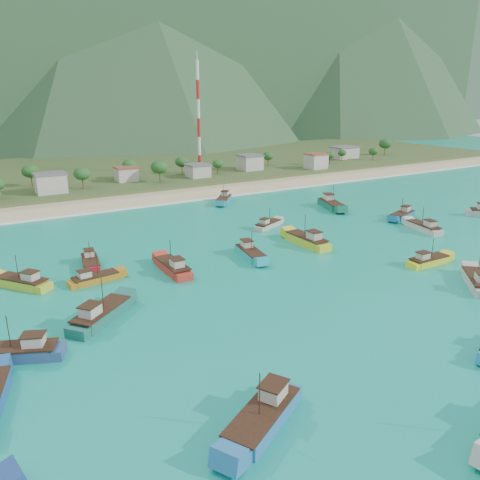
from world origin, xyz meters
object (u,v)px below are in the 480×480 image
radio_tower (199,118)px  boat_4 (91,263)px  boat_15 (263,418)px  boat_11 (402,216)px  boat_21 (478,282)px  boat_18 (428,261)px  boat_25 (331,205)px  boat_12 (95,279)px  boat_24 (101,316)px  boat_8 (307,241)px  boat_14 (23,283)px  boat_20 (268,225)px  boat_0 (19,353)px  boat_19 (250,254)px  boat_16 (224,200)px  boat_23 (173,268)px  boat_7 (424,228)px

radio_tower → boat_4: size_ratio=4.29×
boat_4 → boat_15: boat_15 is taller
boat_11 → boat_21: (-26.07, -38.95, 0.09)m
boat_18 → boat_25: size_ratio=0.74×
boat_12 → boat_25: bearing=99.2°
radio_tower → boat_12: bearing=-125.9°
boat_24 → boat_15: bearing=-25.3°
boat_8 → boat_24: (-49.07, -13.09, -0.05)m
boat_8 → boat_14: 57.64m
boat_20 → boat_21: boat_21 is taller
boat_25 → boat_15: bearing=63.1°
boat_8 → boat_11: bearing=7.7°
boat_12 → boat_18: (58.62, -24.39, 0.07)m
boat_18 → boat_0: bearing=-91.9°
boat_24 → boat_21: bearing=31.3°
boat_19 → boat_25: (43.33, 24.46, 0.23)m
boat_20 → radio_tower: bearing=142.5°
boat_16 → boat_23: 59.61m
boat_8 → boat_14: (-57.27, 6.55, -0.18)m
boat_15 → boat_23: bearing=-40.6°
boat_14 → boat_25: 87.22m
boat_19 → boat_14: bearing=0.4°
boat_0 → boat_12: boat_0 is taller
boat_0 → boat_19: 48.85m
boat_0 → boat_14: bearing=16.2°
boat_14 → boat_20: bearing=-28.0°
boat_7 → boat_14: boat_14 is taller
boat_4 → boat_20: (45.09, 5.14, -0.06)m
boat_21 → boat_25: (17.45, 57.76, 0.16)m
boat_25 → boat_11: bearing=133.1°
boat_14 → boat_20: (57.75, 9.56, -0.16)m
boat_12 → boat_23: (13.98, -2.46, 0.23)m
boat_0 → boat_11: (97.49, 23.32, -0.06)m
boat_25 → boat_14: bearing=30.1°
boat_12 → boat_23: 14.19m
boat_19 → boat_8: bearing=-168.7°
boat_19 → boat_20: boat_19 is taller
boat_7 → boat_24: size_ratio=0.97×
boat_12 → boat_25: boat_25 is taller
boat_15 → boat_18: bearing=-96.5°
boat_16 → boat_25: bearing=175.1°
boat_11 → boat_20: size_ratio=1.14×
radio_tower → boat_21: bearing=-93.8°
boat_4 → boat_14: size_ratio=0.97×
boat_23 → boat_24: size_ratio=0.98×
boat_7 → boat_25: bearing=109.0°
boat_20 → boat_15: bearing=-58.3°
boat_14 → boat_19: (42.12, -6.96, -0.02)m
boat_4 → boat_8: bearing=175.1°
boat_14 → boat_4: bearing=-18.2°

